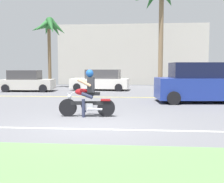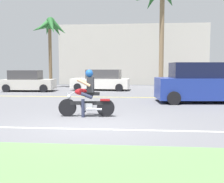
{
  "view_description": "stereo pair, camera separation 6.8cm",
  "coord_description": "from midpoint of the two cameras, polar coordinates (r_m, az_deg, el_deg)",
  "views": [
    {
      "loc": [
        1.31,
        -7.87,
        1.76
      ],
      "look_at": [
        0.29,
        4.3,
        0.65
      ],
      "focal_mm": 42.53,
      "sensor_mm": 36.0,
      "label": 1
    },
    {
      "loc": [
        1.38,
        -7.86,
        1.76
      ],
      "look_at": [
        0.29,
        4.3,
        0.65
      ],
      "focal_mm": 42.53,
      "sensor_mm": 36.0,
      "label": 2
    }
  ],
  "objects": [
    {
      "name": "grass_median",
      "position": [
        4.36,
        -14.33,
        -18.38
      ],
      "size": [
        56.0,
        3.8,
        0.06
      ],
      "primitive_type": "cube",
      "color": "#5B8C4C",
      "rests_on": "ground"
    },
    {
      "name": "parked_car_1",
      "position": [
        20.51,
        -2.51,
        2.37
      ],
      "size": [
        4.52,
        2.18,
        1.59
      ],
      "color": "white",
      "rests_on": "ground"
    },
    {
      "name": "palm_tree_1",
      "position": [
        23.86,
        -13.48,
        12.73
      ],
      "size": [
        3.16,
        3.0,
        5.97
      ],
      "color": "brown",
      "rests_on": "ground"
    },
    {
      "name": "suv_nearby",
      "position": [
        14.11,
        18.76,
        1.72
      ],
      "size": [
        4.81,
        2.41,
        2.0
      ],
      "color": "navy",
      "rests_on": "ground"
    },
    {
      "name": "ground",
      "position": [
        11.09,
        -2.24,
        -4.03
      ],
      "size": [
        56.0,
        30.0,
        0.04
      ],
      "primitive_type": "cube",
      "color": "slate"
    },
    {
      "name": "building_far",
      "position": [
        28.9,
        4.19,
        7.76
      ],
      "size": [
        15.1,
        4.0,
        6.09
      ],
      "primitive_type": "cube",
      "color": "#BCB7AD",
      "rests_on": "ground"
    },
    {
      "name": "lane_line_far",
      "position": [
        15.7,
        -0.16,
        -1.21
      ],
      "size": [
        50.4,
        0.12,
        0.01
      ],
      "primitive_type": "cube",
      "color": "yellow",
      "rests_on": "ground"
    },
    {
      "name": "parked_car_0",
      "position": [
        20.54,
        -17.87,
        2.07
      ],
      "size": [
        3.82,
        2.03,
        1.55
      ],
      "color": "beige",
      "rests_on": "ground"
    },
    {
      "name": "motorcyclist",
      "position": [
        9.5,
        -5.52,
        -1.15
      ],
      "size": [
        2.02,
        0.66,
        1.69
      ],
      "color": "black",
      "rests_on": "ground"
    },
    {
      "name": "lane_line_near",
      "position": [
        7.69,
        -5.46,
        -8.03
      ],
      "size": [
        50.4,
        0.12,
        0.01
      ],
      "primitive_type": "cube",
      "color": "silver",
      "rests_on": "ground"
    }
  ]
}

